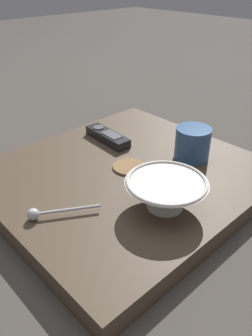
% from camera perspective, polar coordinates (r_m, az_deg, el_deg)
% --- Properties ---
extents(ground_plane, '(6.00, 6.00, 0.00)m').
position_cam_1_polar(ground_plane, '(0.83, -0.18, -3.05)').
color(ground_plane, '#47423D').
extents(table, '(0.56, 0.60, 0.05)m').
position_cam_1_polar(table, '(0.81, -0.19, -1.69)').
color(table, '#4C3D2D').
rests_on(table, ground).
extents(cereal_bowl, '(0.16, 0.16, 0.06)m').
position_cam_1_polar(cereal_bowl, '(0.67, 6.79, -4.03)').
color(cereal_bowl, beige).
rests_on(cereal_bowl, table).
extents(coffee_mug, '(0.11, 0.09, 0.08)m').
position_cam_1_polar(coffee_mug, '(0.85, 11.19, 4.17)').
color(coffee_mug, '#33598C').
rests_on(coffee_mug, table).
extents(teaspoon, '(0.08, 0.12, 0.02)m').
position_cam_1_polar(teaspoon, '(0.67, -14.02, -7.44)').
color(teaspoon, silver).
rests_on(teaspoon, table).
extents(tv_remote_near, '(0.15, 0.05, 0.03)m').
position_cam_1_polar(tv_remote_near, '(0.93, -3.16, 5.37)').
color(tv_remote_near, black).
rests_on(tv_remote_near, table).
extents(drink_coaster, '(0.08, 0.08, 0.01)m').
position_cam_1_polar(drink_coaster, '(0.81, 0.62, 0.20)').
color(drink_coaster, olive).
rests_on(drink_coaster, table).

